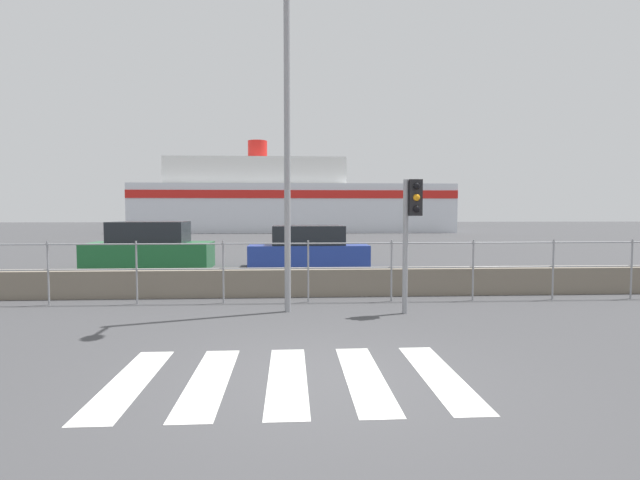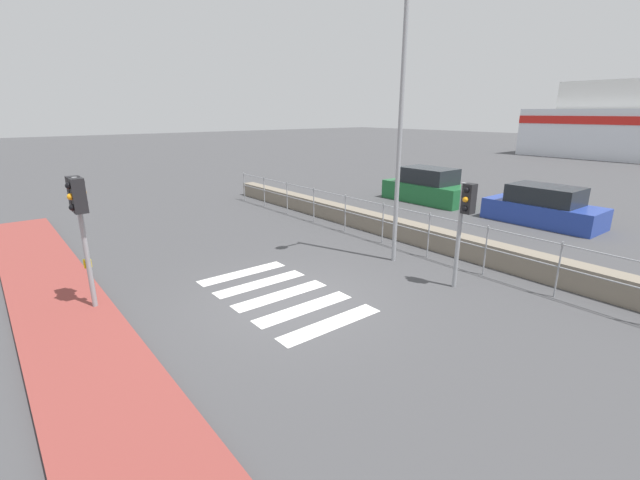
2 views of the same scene
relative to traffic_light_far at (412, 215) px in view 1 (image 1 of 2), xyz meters
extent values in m
plane|color=#424244|center=(-1.90, -3.56, -1.87)|extent=(160.00, 160.00, 0.00)
cube|color=silver|center=(-4.12, -3.56, -1.86)|extent=(0.45, 2.40, 0.01)
cube|color=silver|center=(-3.22, -3.56, -1.86)|extent=(0.45, 2.40, 0.01)
cube|color=silver|center=(-2.32, -3.56, -1.86)|extent=(0.45, 2.40, 0.01)
cube|color=silver|center=(-1.42, -3.56, -1.86)|extent=(0.45, 2.40, 0.01)
cube|color=silver|center=(-0.52, -3.56, -1.86)|extent=(0.45, 2.40, 0.01)
cube|color=slate|center=(-1.90, 2.17, -1.56)|extent=(23.92, 0.55, 0.62)
cylinder|color=gray|center=(-1.90, 1.29, -0.61)|extent=(21.53, 0.03, 0.03)
cylinder|color=gray|center=(-1.90, 1.29, -1.14)|extent=(21.53, 0.03, 0.03)
cylinder|color=gray|center=(-7.28, 1.29, -1.20)|extent=(0.04, 0.04, 1.33)
cylinder|color=gray|center=(-5.49, 1.29, -1.20)|extent=(0.04, 0.04, 1.33)
cylinder|color=gray|center=(-3.70, 1.29, -1.20)|extent=(0.04, 0.04, 1.33)
cylinder|color=gray|center=(-1.90, 1.29, -1.20)|extent=(0.04, 0.04, 1.33)
cylinder|color=gray|center=(-0.11, 1.29, -1.20)|extent=(0.04, 0.04, 1.33)
cylinder|color=gray|center=(1.69, 1.29, -1.20)|extent=(0.04, 0.04, 1.33)
cylinder|color=gray|center=(3.48, 1.29, -1.20)|extent=(0.04, 0.04, 1.33)
cylinder|color=gray|center=(5.27, 1.29, -1.20)|extent=(0.04, 0.04, 1.33)
cylinder|color=gray|center=(-0.11, 0.01, -0.60)|extent=(0.10, 0.10, 2.54)
cube|color=black|center=(0.06, 0.01, 0.33)|extent=(0.24, 0.24, 0.68)
sphere|color=black|center=(0.06, -0.13, 0.54)|extent=(0.13, 0.13, 0.13)
sphere|color=orange|center=(0.06, -0.13, 0.33)|extent=(0.13, 0.13, 0.13)
sphere|color=black|center=(0.06, -0.13, 0.12)|extent=(0.13, 0.13, 0.13)
cylinder|color=gray|center=(-2.33, 0.32, 1.57)|extent=(0.12, 0.12, 6.87)
cube|color=silver|center=(-1.90, 38.25, 0.29)|extent=(28.58, 8.99, 4.32)
cube|color=white|center=(-5.33, 38.25, 3.64)|extent=(16.00, 7.19, 2.38)
cube|color=red|center=(-1.90, 33.73, 1.50)|extent=(28.58, 0.08, 0.69)
cylinder|color=red|center=(-5.33, 38.25, 5.73)|extent=(1.80, 1.80, 1.80)
cube|color=#1E6633|center=(-7.03, 7.88, -1.43)|extent=(4.09, 1.83, 0.87)
cube|color=#1E2328|center=(-7.03, 7.88, -0.64)|extent=(2.45, 1.61, 0.71)
cube|color=#233D9E|center=(-1.66, 7.88, -1.47)|extent=(4.06, 1.78, 0.79)
cube|color=#1E2328|center=(-1.66, 7.88, -0.75)|extent=(2.44, 1.57, 0.65)
camera|label=1|loc=(-2.28, -9.26, 0.09)|focal=28.00mm
camera|label=2|loc=(5.36, -8.56, 2.21)|focal=24.00mm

